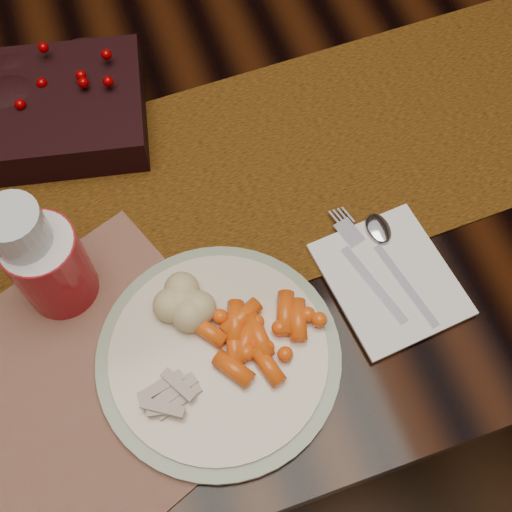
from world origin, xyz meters
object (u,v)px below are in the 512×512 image
object	(u,v)px
mashed_potatoes	(190,300)
red_cup	(51,267)
placemat_main	(42,421)
dinner_plate	(219,356)
dining_table	(196,254)
turkey_shreds	(173,394)
wine_glass	(35,255)
napkin	(390,279)
baby_carrots	(261,345)
centerpiece	(1,111)

from	to	relation	value
mashed_potatoes	red_cup	size ratio (longest dim) A/B	0.66
placemat_main	dinner_plate	bearing A→B (deg)	-20.07
dining_table	mashed_potatoes	size ratio (longest dim) A/B	24.26
turkey_shreds	wine_glass	world-z (taller)	wine_glass
turkey_shreds	napkin	world-z (taller)	turkey_shreds
baby_carrots	wine_glass	size ratio (longest dim) A/B	0.70
red_cup	dinner_plate	bearing A→B (deg)	-43.93
napkin	red_cup	bearing A→B (deg)	156.73
dinner_plate	turkey_shreds	bearing A→B (deg)	-153.09
dinner_plate	baby_carrots	world-z (taller)	baby_carrots
mashed_potatoes	wine_glass	distance (m)	0.17
mashed_potatoes	turkey_shreds	bearing A→B (deg)	-116.64
dinner_plate	turkey_shreds	distance (m)	0.07
baby_carrots	wine_glass	xyz separation A→B (m)	(-0.20, 0.16, 0.05)
napkin	dinner_plate	bearing A→B (deg)	-179.15
red_cup	turkey_shreds	bearing A→B (deg)	-62.91
red_cup	baby_carrots	bearing A→B (deg)	-38.08
dinner_plate	napkin	xyz separation A→B (m)	(0.22, 0.03, -0.00)
centerpiece	placemat_main	world-z (taller)	centerpiece
turkey_shreds	wine_glass	size ratio (longest dim) A/B	0.42
turkey_shreds	placemat_main	bearing A→B (deg)	170.09
dinner_plate	napkin	bearing A→B (deg)	6.62
dinner_plate	baby_carrots	bearing A→B (deg)	-11.83
red_cup	wine_glass	world-z (taller)	wine_glass
dining_table	mashed_potatoes	world-z (taller)	mashed_potatoes
mashed_potatoes	turkey_shreds	xyz separation A→B (m)	(-0.05, -0.09, -0.01)
centerpiece	napkin	size ratio (longest dim) A/B	2.26
dining_table	red_cup	size ratio (longest dim) A/B	16.11
placemat_main	mashed_potatoes	xyz separation A→B (m)	(0.19, 0.07, 0.04)
dinner_plate	dining_table	bearing A→B (deg)	83.28
dinner_plate	mashed_potatoes	xyz separation A→B (m)	(-0.01, 0.06, 0.03)
napkin	wine_glass	size ratio (longest dim) A/B	0.97
red_cup	wine_glass	size ratio (longest dim) A/B	0.68
dining_table	centerpiece	xyz separation A→B (m)	(-0.21, 0.06, 0.41)
mashed_potatoes	dinner_plate	bearing A→B (deg)	-78.62
placemat_main	dinner_plate	xyz separation A→B (m)	(0.20, 0.01, 0.01)
baby_carrots	turkey_shreds	xyz separation A→B (m)	(-0.10, -0.02, -0.00)
wine_glass	turkey_shreds	bearing A→B (deg)	-61.28
dining_table	baby_carrots	size ratio (longest dim) A/B	15.57
baby_carrots	napkin	distance (m)	0.18
napkin	wine_glass	bearing A→B (deg)	156.30
baby_carrots	napkin	bearing A→B (deg)	11.41
baby_carrots	dining_table	bearing A→B (deg)	91.12
dinner_plate	turkey_shreds	xyz separation A→B (m)	(-0.06, -0.03, 0.02)
centerpiece	baby_carrots	distance (m)	0.46
centerpiece	turkey_shreds	size ratio (longest dim) A/B	5.25
dining_table	baby_carrots	bearing A→B (deg)	-88.88
dining_table	wine_glass	world-z (taller)	wine_glass
dining_table	placemat_main	world-z (taller)	placemat_main
placemat_main	napkin	distance (m)	0.42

